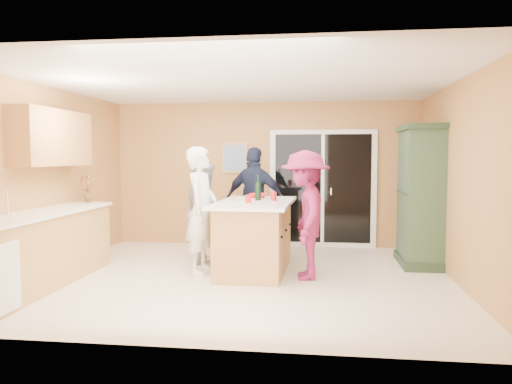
# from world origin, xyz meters

# --- Properties ---
(floor) EXTENTS (5.50, 5.50, 0.00)m
(floor) POSITION_xyz_m (0.00, 0.00, 0.00)
(floor) COLOR silver
(floor) RESTS_ON ground
(ceiling) EXTENTS (5.50, 5.00, 0.10)m
(ceiling) POSITION_xyz_m (0.00, 0.00, 2.60)
(ceiling) COLOR white
(ceiling) RESTS_ON wall_back
(wall_back) EXTENTS (5.50, 0.10, 2.60)m
(wall_back) POSITION_xyz_m (0.00, 2.50, 1.30)
(wall_back) COLOR #E3A35D
(wall_back) RESTS_ON ground
(wall_front) EXTENTS (5.50, 0.10, 2.60)m
(wall_front) POSITION_xyz_m (0.00, -2.50, 1.30)
(wall_front) COLOR #E3A35D
(wall_front) RESTS_ON ground
(wall_left) EXTENTS (0.10, 5.00, 2.60)m
(wall_left) POSITION_xyz_m (-2.75, 0.00, 1.30)
(wall_left) COLOR #E3A35D
(wall_left) RESTS_ON ground
(wall_right) EXTENTS (0.10, 5.00, 2.60)m
(wall_right) POSITION_xyz_m (2.75, 0.00, 1.30)
(wall_right) COLOR #E3A35D
(wall_right) RESTS_ON ground
(left_cabinet_run) EXTENTS (0.65, 3.05, 1.24)m
(left_cabinet_run) POSITION_xyz_m (-2.45, -1.05, 0.46)
(left_cabinet_run) COLOR #BA8748
(left_cabinet_run) RESTS_ON floor
(upper_cabinets) EXTENTS (0.35, 1.60, 0.75)m
(upper_cabinets) POSITION_xyz_m (-2.58, -0.20, 1.88)
(upper_cabinets) COLOR #BA8748
(upper_cabinets) RESTS_ON wall_left
(sliding_door) EXTENTS (1.90, 0.07, 2.10)m
(sliding_door) POSITION_xyz_m (1.05, 2.46, 1.05)
(sliding_door) COLOR white
(sliding_door) RESTS_ON floor
(framed_picture) EXTENTS (0.46, 0.04, 0.56)m
(framed_picture) POSITION_xyz_m (-0.55, 2.48, 1.60)
(framed_picture) COLOR tan
(framed_picture) RESTS_ON wall_back
(kitchen_island) EXTENTS (1.08, 1.92, 1.00)m
(kitchen_island) POSITION_xyz_m (0.09, 0.41, 0.47)
(kitchen_island) COLOR #BA8748
(kitchen_island) RESTS_ON floor
(green_hutch) EXTENTS (0.60, 1.14, 2.09)m
(green_hutch) POSITION_xyz_m (2.49, 1.14, 1.02)
(green_hutch) COLOR #213523
(green_hutch) RESTS_ON floor
(woman_white) EXTENTS (0.48, 0.68, 1.76)m
(woman_white) POSITION_xyz_m (-0.62, 0.20, 0.88)
(woman_white) COLOR silver
(woman_white) RESTS_ON floor
(woman_grey) EXTENTS (0.82, 0.92, 1.55)m
(woman_grey) POSITION_xyz_m (-0.76, 1.01, 0.78)
(woman_grey) COLOR #9D9EA0
(woman_grey) RESTS_ON floor
(woman_navy) EXTENTS (1.11, 0.66, 1.78)m
(woman_navy) POSITION_xyz_m (-0.07, 1.69, 0.89)
(woman_navy) COLOR #171D34
(woman_navy) RESTS_ON floor
(woman_magenta) EXTENTS (0.71, 1.14, 1.71)m
(woman_magenta) POSITION_xyz_m (0.81, 0.07, 0.85)
(woman_magenta) COLOR maroon
(woman_magenta) RESTS_ON floor
(serving_bowl) EXTENTS (0.33, 0.33, 0.07)m
(serving_bowl) POSITION_xyz_m (0.06, 0.99, 1.03)
(serving_bowl) COLOR red
(serving_bowl) RESTS_ON kitchen_island
(tulip_vase) EXTENTS (0.23, 0.16, 0.44)m
(tulip_vase) POSITION_xyz_m (-2.45, 0.52, 1.16)
(tulip_vase) COLOR #B71312
(tulip_vase) RESTS_ON left_cabinet_run
(tumbler_near) EXTENTS (0.11, 0.11, 0.12)m
(tumbler_near) POSITION_xyz_m (0.35, 0.53, 1.06)
(tumbler_near) COLOR red
(tumbler_near) RESTS_ON kitchen_island
(tumbler_far) EXTENTS (0.10, 0.10, 0.11)m
(tumbler_far) POSITION_xyz_m (0.03, 0.17, 1.05)
(tumbler_far) COLOR red
(tumbler_far) RESTS_ON kitchen_island
(wine_bottle) EXTENTS (0.08, 0.08, 0.36)m
(wine_bottle) POSITION_xyz_m (0.12, 0.57, 1.13)
(wine_bottle) COLOR black
(wine_bottle) RESTS_ON kitchen_island
(white_plate) EXTENTS (0.25, 0.25, 0.01)m
(white_plate) POSITION_xyz_m (-0.04, 0.36, 1.00)
(white_plate) COLOR silver
(white_plate) RESTS_ON kitchen_island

